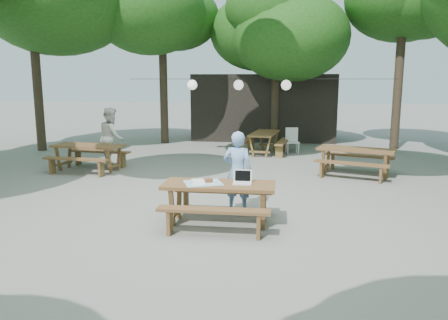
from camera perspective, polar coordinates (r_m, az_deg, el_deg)
ground at (r=9.41m, az=-0.51°, el=-5.46°), size 80.00×80.00×0.00m
pavilion at (r=19.51m, az=5.25°, el=6.95°), size 6.00×3.00×2.80m
main_picnic_table at (r=7.90m, az=-0.66°, el=-5.64°), size 2.00×1.58×0.75m
picnic_table_nw at (r=13.10m, az=-17.26°, el=0.35°), size 2.08×1.78×0.75m
picnic_table_ne at (r=12.36m, az=16.78°, el=-0.20°), size 2.31×2.11×0.75m
picnic_table_far_e at (r=15.48m, az=5.29°, el=2.28°), size 1.85×2.11×0.75m
woman at (r=8.60m, az=1.81°, el=-1.50°), size 0.64×0.47×1.60m
second_person at (r=13.57m, az=-14.47°, el=2.94°), size 0.97×1.06×1.76m
plastic_chair at (r=15.65m, az=8.90°, el=1.80°), size 0.50×0.50×0.90m
laptop at (r=7.82m, az=2.42°, el=-2.62°), size 0.33×0.26×0.24m
tabletop_clutter at (r=7.86m, az=-2.64°, el=-2.93°), size 0.81×0.75×0.08m
paper_lanterns at (r=15.03m, az=1.97°, el=9.79°), size 9.00×0.34×0.38m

